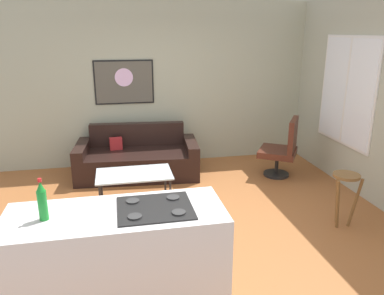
% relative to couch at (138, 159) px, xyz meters
% --- Properties ---
extents(ground, '(6.40, 6.40, 0.04)m').
position_rel_couch_xyz_m(ground, '(0.50, -1.81, -0.29)').
color(ground, '#9A5A2E').
extents(back_wall, '(6.40, 0.05, 2.80)m').
position_rel_couch_xyz_m(back_wall, '(0.50, 0.61, 1.13)').
color(back_wall, '#A6AA90').
rests_on(back_wall, ground).
extents(right_wall, '(0.05, 6.40, 2.80)m').
position_rel_couch_xyz_m(right_wall, '(3.12, -1.51, 1.13)').
color(right_wall, '#A8AB95').
rests_on(right_wall, ground).
extents(couch, '(2.01, 1.08, 0.80)m').
position_rel_couch_xyz_m(couch, '(0.00, 0.00, 0.00)').
color(couch, black).
rests_on(couch, ground).
extents(coffee_table, '(1.01, 0.61, 0.45)m').
position_rel_couch_xyz_m(coffee_table, '(-0.11, -1.12, 0.15)').
color(coffee_table, silver).
rests_on(coffee_table, ground).
extents(armchair, '(0.80, 0.80, 0.97)m').
position_rel_couch_xyz_m(armchair, '(2.31, -0.55, 0.21)').
color(armchair, black).
rests_on(armchair, ground).
extents(bar_stool, '(0.36, 0.35, 0.67)m').
position_rel_couch_xyz_m(bar_stool, '(2.33, -2.23, 0.25)').
color(bar_stool, brown).
rests_on(bar_stool, ground).
extents(kitchen_counter, '(1.74, 0.69, 0.95)m').
position_rel_couch_xyz_m(kitchen_counter, '(-0.36, -3.19, 0.20)').
color(kitchen_counter, silver).
rests_on(kitchen_counter, ground).
extents(soda_bottle, '(0.07, 0.07, 0.34)m').
position_rel_couch_xyz_m(soda_bottle, '(-0.89, -3.20, 0.81)').
color(soda_bottle, '#1A882C').
rests_on(soda_bottle, kitchen_counter).
extents(wall_painting, '(0.99, 0.03, 0.74)m').
position_rel_couch_xyz_m(wall_painting, '(-0.14, 0.57, 1.19)').
color(wall_painting, black).
extents(window, '(0.03, 1.34, 1.61)m').
position_rel_couch_xyz_m(window, '(3.08, -0.91, 1.16)').
color(window, silver).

